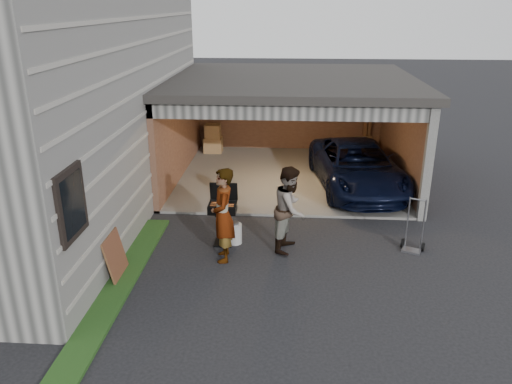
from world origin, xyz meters
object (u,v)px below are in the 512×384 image
(man, at_px, (290,209))
(plywood_panel, at_px, (116,256))
(bbq_grill, at_px, (223,210))
(hand_truck, at_px, (413,240))
(woman, at_px, (223,215))
(propane_tank, at_px, (235,234))
(minivan, at_px, (357,168))

(man, relative_size, plywood_panel, 2.07)
(bbq_grill, xyz_separation_m, hand_truck, (3.94, -0.06, -0.55))
(woman, bearing_deg, propane_tank, 160.45)
(minivan, distance_m, hand_truck, 3.62)
(bbq_grill, bearing_deg, propane_tank, 4.59)
(bbq_grill, height_order, plywood_panel, bbq_grill)
(plywood_panel, bearing_deg, propane_tank, 37.08)
(hand_truck, bearing_deg, propane_tank, -158.33)
(minivan, xyz_separation_m, hand_truck, (0.74, -3.52, -0.40))
(woman, relative_size, hand_truck, 1.68)
(hand_truck, bearing_deg, woman, -147.68)
(propane_tank, bearing_deg, woman, -101.47)
(bbq_grill, relative_size, propane_tank, 2.97)
(woman, distance_m, hand_truck, 3.96)
(man, xyz_separation_m, hand_truck, (2.54, 0.09, -0.67))
(bbq_grill, bearing_deg, plywood_panel, -139.70)
(propane_tank, xyz_separation_m, hand_truck, (3.69, -0.08, -0.00))
(bbq_grill, distance_m, hand_truck, 3.98)
(minivan, relative_size, man, 2.49)
(hand_truck, bearing_deg, bbq_grill, -157.97)
(propane_tank, bearing_deg, minivan, 49.36)
(bbq_grill, relative_size, plywood_panel, 1.50)
(woman, distance_m, propane_tank, 1.03)
(man, height_order, hand_truck, man)
(man, relative_size, bbq_grill, 1.38)
(woman, bearing_deg, minivan, 135.22)
(man, relative_size, propane_tank, 4.09)
(woman, xyz_separation_m, propane_tank, (0.15, 0.72, -0.73))
(man, height_order, plywood_panel, man)
(man, bearing_deg, plywood_panel, 128.51)
(minivan, height_order, plywood_panel, minivan)
(plywood_panel, height_order, hand_truck, hand_truck)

